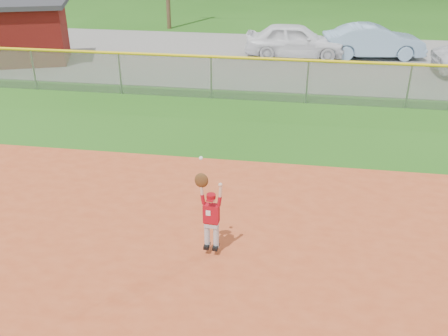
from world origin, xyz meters
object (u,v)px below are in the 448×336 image
at_px(utility_shed, 28,32).
at_px(ballplayer, 210,212).
at_px(car_white_a, 295,40).
at_px(car_blue, 373,41).

distance_m(utility_shed, ballplayer, 16.41).
bearing_deg(car_white_a, utility_shed, 102.12).
relative_size(utility_shed, ballplayer, 2.19).
relative_size(car_white_a, car_blue, 1.01).
distance_m(car_white_a, utility_shed, 11.79).
height_order(car_white_a, utility_shed, utility_shed).
relative_size(car_white_a, ballplayer, 2.38).
bearing_deg(utility_shed, ballplayer, -50.83).
bearing_deg(utility_shed, car_blue, 11.79).
xyz_separation_m(car_blue, utility_shed, (-14.98, -3.13, 0.56)).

